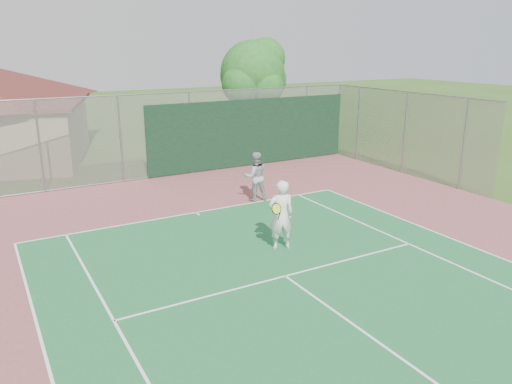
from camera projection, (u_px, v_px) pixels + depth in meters
back_fence at (193, 135)px, 21.36m from camera, size 20.08×0.11×3.53m
side_fence_right at (405, 133)px, 21.35m from camera, size 0.08×9.00×3.50m
tree at (254, 75)px, 27.08m from camera, size 4.15×3.93×5.78m
player_white_front at (281, 216)px, 13.39m from camera, size 0.91×0.76×1.93m
player_grey_back at (255, 177)px, 17.68m from camera, size 0.98×0.84×1.75m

